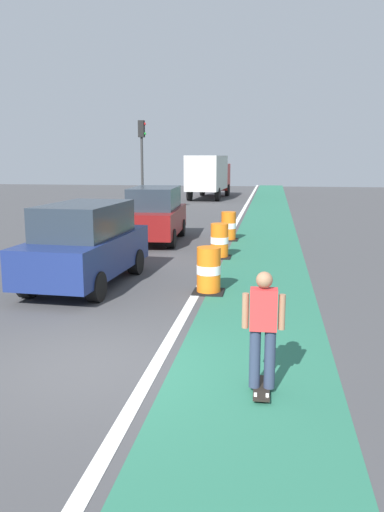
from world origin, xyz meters
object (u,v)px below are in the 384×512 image
object	(u,v)px
parked_suv_nearest	(86,244)
traffic_barrel_front	(209,271)
parked_suv_second	(155,214)
traffic_barrel_mid	(219,241)
pedestrian_crossing	(36,231)
traffic_light_corner	(142,150)
pedestrian_waiting	(130,204)
delivery_truck_down_block	(209,174)
traffic_barrel_back	(229,226)
skateboarder_on_lane	(263,329)

from	to	relation	value
parked_suv_nearest	traffic_barrel_front	world-z (taller)	parked_suv_nearest
parked_suv_second	traffic_barrel_mid	size ratio (longest dim) A/B	4.30
traffic_barrel_front	pedestrian_crossing	size ratio (longest dim) A/B	0.68
traffic_light_corner	pedestrian_crossing	distance (m)	13.53
traffic_barrel_front	pedestrian_waiting	world-z (taller)	pedestrian_waiting
parked_suv_nearest	traffic_barrel_mid	xyz separation A→B (m)	(2.93, 4.07, -0.50)
delivery_truck_down_block	pedestrian_waiting	xyz separation A→B (m)	(-2.16, -14.62, -0.98)
pedestrian_waiting	traffic_barrel_back	bearing A→B (deg)	-45.31
traffic_barrel_back	pedestrian_waiting	xyz separation A→B (m)	(-5.35, 5.40, 0.33)
traffic_light_corner	pedestrian_crossing	bearing A→B (deg)	-90.65
skateboarder_on_lane	parked_suv_second	xyz separation A→B (m)	(-4.29, 12.46, 0.12)
delivery_truck_down_block	traffic_light_corner	bearing A→B (deg)	-101.98
skateboarder_on_lane	traffic_barrel_front	distance (m)	5.37
pedestrian_crossing	pedestrian_waiting	size ratio (longest dim) A/B	1.00
parked_suv_nearest	parked_suv_second	distance (m)	6.95
parked_suv_second	traffic_barrel_mid	xyz separation A→B (m)	(2.74, -2.88, -0.50)
skateboarder_on_lane	parked_suv_nearest	size ratio (longest dim) A/B	0.36
pedestrian_crossing	skateboarder_on_lane	bearing A→B (deg)	-50.11
traffic_light_corner	pedestrian_crossing	world-z (taller)	traffic_light_corner
traffic_barrel_front	traffic_light_corner	xyz separation A→B (m)	(-5.77, 16.79, 2.97)
traffic_light_corner	pedestrian_waiting	xyz separation A→B (m)	(0.22, -3.41, -2.64)
parked_suv_nearest	pedestrian_crossing	bearing A→B (deg)	131.29
parked_suv_nearest	traffic_barrel_back	size ratio (longest dim) A/B	4.31
parked_suv_second	traffic_light_corner	bearing A→B (deg)	106.63
traffic_barrel_mid	skateboarder_on_lane	bearing A→B (deg)	-80.82
traffic_light_corner	delivery_truck_down_block	bearing A→B (deg)	78.02
parked_suv_second	traffic_barrel_back	xyz separation A→B (m)	(2.72, 0.70, -0.50)
traffic_barrel_front	delivery_truck_down_block	size ratio (longest dim) A/B	0.14
traffic_barrel_mid	delivery_truck_down_block	xyz separation A→B (m)	(-3.20, 23.59, 1.31)
traffic_barrel_mid	pedestrian_waiting	world-z (taller)	pedestrian_waiting
delivery_truck_down_block	pedestrian_crossing	size ratio (longest dim) A/B	4.79
traffic_barrel_mid	traffic_barrel_back	world-z (taller)	same
traffic_barrel_front	traffic_barrel_mid	world-z (taller)	same
parked_suv_nearest	traffic_barrel_mid	distance (m)	5.04
traffic_light_corner	pedestrian_crossing	size ratio (longest dim) A/B	3.17
delivery_truck_down_block	pedestrian_crossing	distance (m)	24.62
pedestrian_crossing	traffic_barrel_mid	bearing A→B (deg)	8.69
parked_suv_nearest	traffic_barrel_front	distance (m)	3.17
parked_suv_nearest	delivery_truck_down_block	world-z (taller)	delivery_truck_down_block
parked_suv_nearest	traffic_light_corner	distance (m)	16.85
traffic_barrel_back	pedestrian_waiting	bearing A→B (deg)	134.69
skateboarder_on_lane	traffic_barrel_front	xyz separation A→B (m)	(-1.36, 5.18, -0.38)
parked_suv_nearest	traffic_barrel_back	xyz separation A→B (m)	(2.91, 7.64, -0.50)
parked_suv_second	traffic_light_corner	world-z (taller)	traffic_light_corner
skateboarder_on_lane	parked_suv_second	distance (m)	13.18
parked_suv_nearest	pedestrian_waiting	world-z (taller)	parked_suv_nearest
skateboarder_on_lane	pedestrian_crossing	bearing A→B (deg)	129.89
parked_suv_nearest	traffic_light_corner	world-z (taller)	traffic_light_corner
skateboarder_on_lane	delivery_truck_down_block	xyz separation A→B (m)	(-4.75, 33.18, 0.94)
parked_suv_second	pedestrian_crossing	size ratio (longest dim) A/B	2.91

